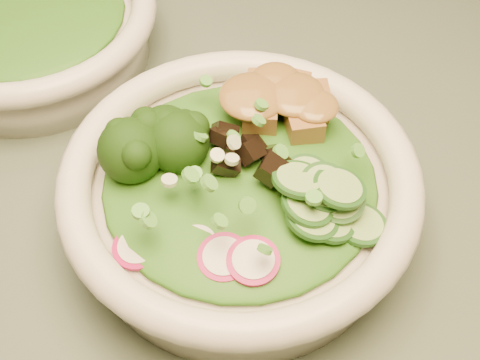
# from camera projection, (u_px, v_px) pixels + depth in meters

# --- Properties ---
(dining_table) EXTENTS (1.20, 0.80, 0.75)m
(dining_table) POSITION_uv_depth(u_px,v_px,m) (409.00, 314.00, 0.64)
(dining_table) COLOR black
(dining_table) RESTS_ON ground
(salad_bowl) EXTENTS (0.28, 0.28, 0.08)m
(salad_bowl) POSITION_uv_depth(u_px,v_px,m) (240.00, 196.00, 0.53)
(salad_bowl) COLOR silver
(salad_bowl) RESTS_ON dining_table
(side_bowl) EXTENTS (0.26, 0.26, 0.07)m
(side_bowl) POSITION_uv_depth(u_px,v_px,m) (30.00, 28.00, 0.66)
(side_bowl) COLOR silver
(side_bowl) RESTS_ON dining_table
(lettuce_bed) EXTENTS (0.21, 0.21, 0.03)m
(lettuce_bed) POSITION_uv_depth(u_px,v_px,m) (240.00, 179.00, 0.51)
(lettuce_bed) COLOR #265A13
(lettuce_bed) RESTS_ON salad_bowl
(side_lettuce) EXTENTS (0.17, 0.17, 0.02)m
(side_lettuce) POSITION_uv_depth(u_px,v_px,m) (25.00, 12.00, 0.65)
(side_lettuce) COLOR #265A13
(side_lettuce) RESTS_ON side_bowl
(broccoli_florets) EXTENTS (0.10, 0.10, 0.05)m
(broccoli_florets) POSITION_uv_depth(u_px,v_px,m) (159.00, 145.00, 0.51)
(broccoli_florets) COLOR black
(broccoli_florets) RESTS_ON salad_bowl
(radish_slices) EXTENTS (0.12, 0.07, 0.02)m
(radish_slices) POSITION_uv_depth(u_px,v_px,m) (210.00, 249.00, 0.47)
(radish_slices) COLOR #A20C4C
(radish_slices) RESTS_ON salad_bowl
(cucumber_slices) EXTENTS (0.09, 0.09, 0.04)m
(cucumber_slices) POSITION_uv_depth(u_px,v_px,m) (327.00, 195.00, 0.49)
(cucumber_slices) COLOR #96BC68
(cucumber_slices) RESTS_ON salad_bowl
(mushroom_heap) EXTENTS (0.09, 0.09, 0.04)m
(mushroom_heap) POSITION_uv_depth(u_px,v_px,m) (246.00, 155.00, 0.51)
(mushroom_heap) COLOR black
(mushroom_heap) RESTS_ON salad_bowl
(tofu_cubes) EXTENTS (0.11, 0.09, 0.04)m
(tofu_cubes) POSITION_uv_depth(u_px,v_px,m) (270.00, 110.00, 0.54)
(tofu_cubes) COLOR olive
(tofu_cubes) RESTS_ON salad_bowl
(peanut_sauce) EXTENTS (0.07, 0.06, 0.02)m
(peanut_sauce) POSITION_uv_depth(u_px,v_px,m) (271.00, 98.00, 0.53)
(peanut_sauce) COLOR brown
(peanut_sauce) RESTS_ON tofu_cubes
(scallion_garnish) EXTENTS (0.20, 0.20, 0.03)m
(scallion_garnish) POSITION_uv_depth(u_px,v_px,m) (240.00, 158.00, 0.49)
(scallion_garnish) COLOR #54A83B
(scallion_garnish) RESTS_ON salad_bowl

